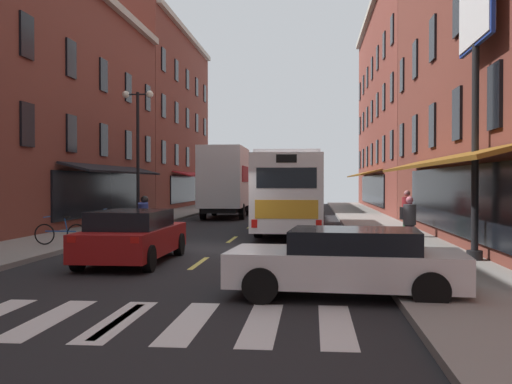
{
  "coord_description": "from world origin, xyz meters",
  "views": [
    {
      "loc": [
        2.95,
        -18.89,
        2.11
      ],
      "look_at": [
        0.75,
        4.4,
        1.73
      ],
      "focal_mm": 42.12,
      "sensor_mm": 36.0,
      "label": 1
    }
  ],
  "objects_px": {
    "bicycle_mid": "(116,222)",
    "sedan_mid": "(133,236)",
    "billboard_sign": "(476,45)",
    "transit_bus": "(292,191)",
    "street_lamp_twin": "(138,152)",
    "bicycle_near": "(61,233)",
    "sedan_near": "(348,262)",
    "box_truck": "(226,182)",
    "sedan_far": "(243,202)",
    "pedestrian_near": "(409,223)",
    "pedestrian_mid": "(407,213)",
    "motorcycle_rider": "(145,224)"
  },
  "relations": [
    {
      "from": "pedestrian_mid",
      "to": "box_truck",
      "type": "bearing_deg",
      "value": -24.89
    },
    {
      "from": "box_truck",
      "to": "bicycle_mid",
      "type": "relative_size",
      "value": 4.36
    },
    {
      "from": "sedan_far",
      "to": "pedestrian_mid",
      "type": "distance_m",
      "value": 23.61
    },
    {
      "from": "bicycle_near",
      "to": "pedestrian_near",
      "type": "relative_size",
      "value": 1.09
    },
    {
      "from": "sedan_near",
      "to": "sedan_far",
      "type": "bearing_deg",
      "value": 99.89
    },
    {
      "from": "bicycle_mid",
      "to": "street_lamp_twin",
      "type": "relative_size",
      "value": 0.28
    },
    {
      "from": "sedan_near",
      "to": "sedan_far",
      "type": "height_order",
      "value": "sedan_far"
    },
    {
      "from": "sedan_mid",
      "to": "bicycle_near",
      "type": "height_order",
      "value": "sedan_mid"
    },
    {
      "from": "sedan_mid",
      "to": "bicycle_mid",
      "type": "xyz_separation_m",
      "value": [
        -3.28,
        8.45,
        -0.2
      ]
    },
    {
      "from": "transit_bus",
      "to": "box_truck",
      "type": "height_order",
      "value": "box_truck"
    },
    {
      "from": "motorcycle_rider",
      "to": "pedestrian_near",
      "type": "height_order",
      "value": "pedestrian_near"
    },
    {
      "from": "street_lamp_twin",
      "to": "sedan_near",
      "type": "bearing_deg",
      "value": -60.89
    },
    {
      "from": "pedestrian_mid",
      "to": "pedestrian_near",
      "type": "bearing_deg",
      "value": 113.79
    },
    {
      "from": "sedan_near",
      "to": "pedestrian_mid",
      "type": "height_order",
      "value": "pedestrian_mid"
    },
    {
      "from": "bicycle_mid",
      "to": "sedan_mid",
      "type": "bearing_deg",
      "value": -68.8
    },
    {
      "from": "sedan_near",
      "to": "motorcycle_rider",
      "type": "bearing_deg",
      "value": 126.18
    },
    {
      "from": "bicycle_near",
      "to": "bicycle_mid",
      "type": "xyz_separation_m",
      "value": [
        -0.08,
        5.59,
        0.0
      ]
    },
    {
      "from": "transit_bus",
      "to": "bicycle_mid",
      "type": "bearing_deg",
      "value": -160.53
    },
    {
      "from": "box_truck",
      "to": "pedestrian_mid",
      "type": "xyz_separation_m",
      "value": [
        8.5,
        -12.93,
        -1.12
      ]
    },
    {
      "from": "motorcycle_rider",
      "to": "pedestrian_mid",
      "type": "height_order",
      "value": "pedestrian_mid"
    },
    {
      "from": "sedan_far",
      "to": "pedestrian_near",
      "type": "relative_size",
      "value": 2.79
    },
    {
      "from": "billboard_sign",
      "to": "motorcycle_rider",
      "type": "xyz_separation_m",
      "value": [
        -9.71,
        3.99,
        -4.88
      ]
    },
    {
      "from": "sedan_near",
      "to": "pedestrian_near",
      "type": "relative_size",
      "value": 2.8
    },
    {
      "from": "transit_bus",
      "to": "sedan_mid",
      "type": "distance_m",
      "value": 11.63
    },
    {
      "from": "pedestrian_mid",
      "to": "bicycle_near",
      "type": "bearing_deg",
      "value": 51.1
    },
    {
      "from": "sedan_mid",
      "to": "transit_bus",
      "type": "bearing_deg",
      "value": 70.9
    },
    {
      "from": "street_lamp_twin",
      "to": "sedan_far",
      "type": "bearing_deg",
      "value": 81.53
    },
    {
      "from": "box_truck",
      "to": "street_lamp_twin",
      "type": "relative_size",
      "value": 1.23
    },
    {
      "from": "billboard_sign",
      "to": "transit_bus",
      "type": "bearing_deg",
      "value": 115.22
    },
    {
      "from": "transit_bus",
      "to": "pedestrian_near",
      "type": "distance_m",
      "value": 9.64
    },
    {
      "from": "sedan_near",
      "to": "transit_bus",
      "type": "bearing_deg",
      "value": 95.8
    },
    {
      "from": "billboard_sign",
      "to": "bicycle_near",
      "type": "relative_size",
      "value": 4.14
    },
    {
      "from": "bicycle_mid",
      "to": "box_truck",
      "type": "bearing_deg",
      "value": 75.69
    },
    {
      "from": "box_truck",
      "to": "sedan_far",
      "type": "bearing_deg",
      "value": 90.18
    },
    {
      "from": "billboard_sign",
      "to": "transit_bus",
      "type": "height_order",
      "value": "billboard_sign"
    },
    {
      "from": "pedestrian_mid",
      "to": "street_lamp_twin",
      "type": "bearing_deg",
      "value": 11.69
    },
    {
      "from": "street_lamp_twin",
      "to": "bicycle_near",
      "type": "bearing_deg",
      "value": -90.73
    },
    {
      "from": "sedan_far",
      "to": "pedestrian_mid",
      "type": "xyz_separation_m",
      "value": [
        8.53,
        -22.01,
        0.35
      ]
    },
    {
      "from": "sedan_mid",
      "to": "motorcycle_rider",
      "type": "xyz_separation_m",
      "value": [
        -0.92,
        4.32,
        0.0
      ]
    },
    {
      "from": "sedan_near",
      "to": "bicycle_mid",
      "type": "bearing_deg",
      "value": 124.2
    },
    {
      "from": "box_truck",
      "to": "sedan_near",
      "type": "distance_m",
      "value": 24.69
    },
    {
      "from": "transit_bus",
      "to": "box_truck",
      "type": "bearing_deg",
      "value": 115.48
    },
    {
      "from": "box_truck",
      "to": "motorcycle_rider",
      "type": "relative_size",
      "value": 3.6
    },
    {
      "from": "sedan_mid",
      "to": "pedestrian_mid",
      "type": "relative_size",
      "value": 2.78
    },
    {
      "from": "pedestrian_near",
      "to": "pedestrian_mid",
      "type": "xyz_separation_m",
      "value": [
        0.67,
        4.76,
        0.04
      ]
    },
    {
      "from": "sedan_mid",
      "to": "street_lamp_twin",
      "type": "height_order",
      "value": "street_lamp_twin"
    },
    {
      "from": "billboard_sign",
      "to": "pedestrian_near",
      "type": "distance_m",
      "value": 5.11
    },
    {
      "from": "sedan_mid",
      "to": "pedestrian_near",
      "type": "relative_size",
      "value": 2.97
    },
    {
      "from": "billboard_sign",
      "to": "transit_bus",
      "type": "distance_m",
      "value": 12.35
    },
    {
      "from": "box_truck",
      "to": "motorcycle_rider",
      "type": "height_order",
      "value": "box_truck"
    }
  ]
}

